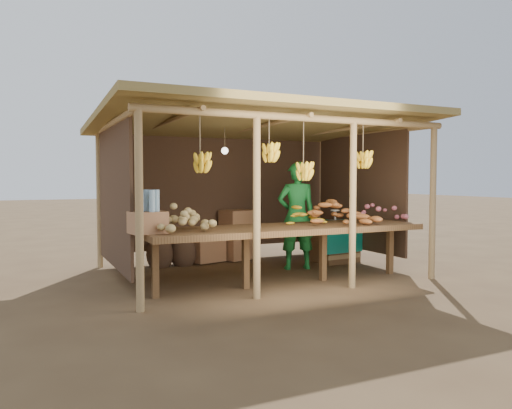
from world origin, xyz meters
name	(u,v)px	position (x,y,z in m)	size (l,w,h in m)	color
ground	(256,273)	(0.00, 0.00, 0.00)	(60.00, 60.00, 0.00)	brown
stall_structure	(255,148)	(-0.04, -0.07, 1.91)	(4.70, 3.50, 2.43)	#A78556
counter	(286,231)	(0.00, -0.95, 0.74)	(3.90, 1.05, 0.80)	brown
potato_heap	(178,217)	(-1.53, -1.01, 0.98)	(1.03, 0.62, 0.37)	tan
sweet_potato_heap	(337,211)	(0.79, -1.00, 0.98)	(1.07, 0.64, 0.36)	#AD622C
onion_heap	(383,210)	(1.64, -0.97, 0.98)	(0.78, 0.47, 0.36)	#C7606F
banana_pile	(307,212)	(0.43, -0.77, 0.97)	(0.54, 0.32, 0.34)	yellow
tomato_basin	(139,224)	(-1.90, -0.56, 0.87)	(0.34, 0.34, 0.18)	navy
bottle_box	(148,217)	(-1.90, -1.03, 1.00)	(0.44, 0.37, 0.52)	#A06C47
vendor	(297,216)	(0.72, 0.01, 0.85)	(0.62, 0.41, 1.71)	#1C7E30
tarp_crate	(334,240)	(1.66, 0.34, 0.38)	(0.84, 0.75, 0.93)	brown
carton_stack	(228,239)	(0.02, 1.20, 0.38)	(1.22, 0.55, 0.87)	#A06C47
burlap_sacks	(172,251)	(-1.01, 1.11, 0.26)	(0.84, 0.44, 0.59)	#4C3423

